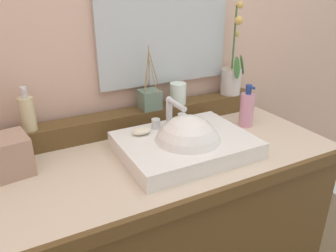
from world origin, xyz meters
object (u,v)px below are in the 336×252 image
potted_plant (232,75)px  tumbler_cup (178,93)px  tissue_box (7,156)px  lotion_bottle (247,109)px  soap_dispenser (27,113)px  reed_diffuser (150,99)px  sink_basin (186,147)px  soap_bar (142,131)px

potted_plant → tumbler_cup: size_ratio=4.51×
tissue_box → lotion_bottle: bearing=-3.0°
soap_dispenser → reed_diffuser: bearing=-0.0°
lotion_bottle → tumbler_cup: bearing=142.8°
tumbler_cup → tissue_box: bearing=-169.4°
sink_basin → soap_dispenser: 0.56m
lotion_bottle → sink_basin: bearing=-164.0°
potted_plant → tumbler_cup: potted_plant is taller
potted_plant → soap_dispenser: (-0.87, -0.00, -0.02)m
soap_bar → tissue_box: size_ratio=0.54×
potted_plant → reed_diffuser: 0.41m
sink_basin → potted_plant: potted_plant is taller
soap_dispenser → tissue_box: soap_dispenser is taller
tissue_box → sink_basin: bearing=-14.8°
soap_bar → soap_dispenser: (-0.35, 0.17, 0.07)m
tumbler_cup → tissue_box: 0.69m
sink_basin → lotion_bottle: size_ratio=2.55×
soap_dispenser → sink_basin: bearing=-30.2°
reed_diffuser → tumbler_cup: bearing=-0.4°
tumbler_cup → reed_diffuser: (-0.13, 0.00, -0.00)m
tumbler_cup → potted_plant: bearing=1.1°
soap_bar → soap_dispenser: bearing=153.9°
soap_dispenser → lotion_bottle: (0.81, -0.17, -0.07)m
soap_dispenser → lotion_bottle: 0.84m
sink_basin → tumbler_cup: (0.12, 0.27, 0.10)m
tissue_box → reed_diffuser: bearing=13.1°
soap_bar → tumbler_cup: 0.30m
potted_plant → tissue_box: (-0.95, -0.13, -0.11)m
soap_dispenser → tumbler_cup: (0.59, -0.00, -0.02)m
sink_basin → potted_plant: 0.51m
potted_plant → soap_dispenser: bearing=-179.7°
soap_bar → potted_plant: potted_plant is taller
tumbler_cup → tissue_box: size_ratio=0.68×
sink_basin → tissue_box: sink_basin is taller
sink_basin → soap_dispenser: size_ratio=2.88×
sink_basin → tumbler_cup: sink_basin is taller
tumbler_cup → reed_diffuser: bearing=179.6°
potted_plant → reed_diffuser: size_ratio=1.57×
potted_plant → lotion_bottle: bearing=-106.5°
sink_basin → tumbler_cup: size_ratio=5.06×
tissue_box → potted_plant: bearing=7.8°
soap_dispenser → tumbler_cup: bearing=-0.1°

